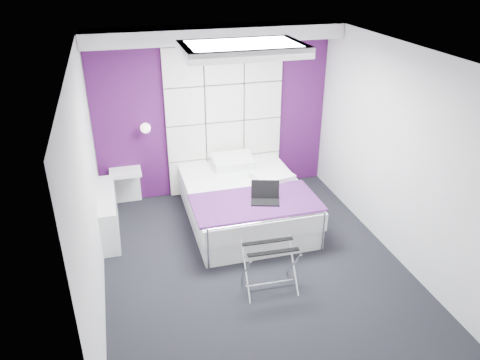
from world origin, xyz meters
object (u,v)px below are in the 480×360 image
object	(u,v)px
laptop	(264,196)
radiator	(109,214)
bed	(245,202)
luggage_rack	(270,267)
wall_lamp	(145,127)
nightstand	(125,172)

from	to	relation	value
laptop	radiator	bearing A→B (deg)	179.05
bed	luggage_rack	xyz separation A→B (m)	(-0.14, -1.53, -0.01)
wall_lamp	luggage_rack	xyz separation A→B (m)	(1.10, -2.46, -0.93)
wall_lamp	laptop	bearing A→B (deg)	-46.08
radiator	luggage_rack	world-z (taller)	radiator
wall_lamp	bed	bearing A→B (deg)	-36.60
wall_lamp	nightstand	world-z (taller)	wall_lamp
radiator	bed	world-z (taller)	bed
radiator	wall_lamp	bearing A→B (deg)	49.90
nightstand	laptop	world-z (taller)	laptop
wall_lamp	radiator	bearing A→B (deg)	-130.10
wall_lamp	luggage_rack	bearing A→B (deg)	-65.92
wall_lamp	bed	world-z (taller)	wall_lamp
nightstand	bed	bearing A→B (deg)	-28.93
bed	luggage_rack	world-z (taller)	bed
wall_lamp	bed	xyz separation A→B (m)	(1.24, -0.92, -0.92)
radiator	nightstand	xyz separation A→B (m)	(0.29, 0.72, 0.26)
wall_lamp	nightstand	xyz separation A→B (m)	(-0.35, -0.04, -0.66)
wall_lamp	radiator	xyz separation A→B (m)	(-0.64, -0.76, -0.92)
bed	laptop	world-z (taller)	laptop
wall_lamp	bed	distance (m)	1.80
nightstand	luggage_rack	world-z (taller)	nightstand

